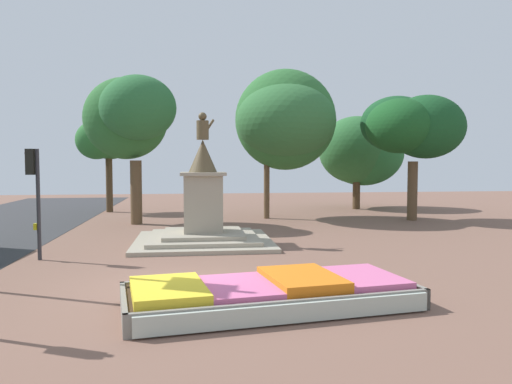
% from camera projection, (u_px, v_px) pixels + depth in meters
% --- Properties ---
extents(ground_plane, '(71.87, 71.87, 0.00)m').
position_uv_depth(ground_plane, '(177.00, 287.00, 12.23)').
color(ground_plane, brown).
extents(flower_planter, '(6.45, 3.47, 0.64)m').
position_uv_depth(flower_planter, '(271.00, 294.00, 10.53)').
color(flower_planter, '#38281C').
rests_on(flower_planter, ground_plane).
extents(statue_monument, '(5.08, 5.08, 4.91)m').
position_uv_depth(statue_monument, '(203.00, 216.00, 18.76)').
color(statue_monument, '#9F9581').
rests_on(statue_monument, ground_plane).
extents(traffic_light_mid_block, '(0.41, 0.29, 3.47)m').
position_uv_depth(traffic_light_mid_block, '(34.00, 184.00, 15.43)').
color(traffic_light_mid_block, '#2D2D33').
rests_on(traffic_light_mid_block, ground_plane).
extents(park_tree_far_left, '(5.47, 6.06, 8.03)m').
position_uv_depth(park_tree_far_left, '(286.00, 120.00, 26.63)').
color(park_tree_far_left, brown).
rests_on(park_tree_far_left, ground_plane).
extents(park_tree_behind_statue, '(3.27, 3.00, 5.89)m').
position_uv_depth(park_tree_behind_statue, '(105.00, 139.00, 30.01)').
color(park_tree_behind_statue, '#4C3823').
rests_on(park_tree_behind_statue, ground_plane).
extents(park_tree_far_right, '(5.22, 4.51, 6.56)m').
position_uv_depth(park_tree_far_right, '(409.00, 126.00, 25.98)').
color(park_tree_far_right, brown).
rests_on(park_tree_far_right, ground_plane).
extents(park_tree_street_side, '(5.70, 4.90, 6.03)m').
position_uv_depth(park_tree_street_side, '(360.00, 152.00, 32.75)').
color(park_tree_street_side, '#4C3823').
rests_on(park_tree_street_side, ground_plane).
extents(park_tree_mid_canopy, '(4.62, 4.92, 7.24)m').
position_uv_depth(park_tree_mid_canopy, '(130.00, 115.00, 24.26)').
color(park_tree_mid_canopy, brown).
rests_on(park_tree_mid_canopy, ground_plane).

